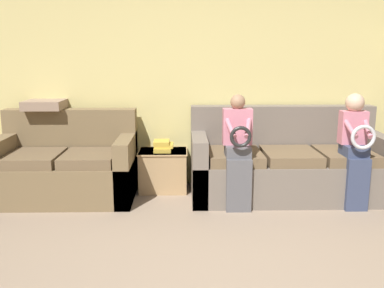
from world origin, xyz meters
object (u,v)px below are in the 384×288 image
Objects in this scene: couch_main at (286,165)px; throw_pillow at (45,105)px; child_left_seated at (238,147)px; couch_side at (66,168)px; book_stack at (163,146)px; side_shelf at (163,170)px; child_right_seated at (355,144)px.

throw_pillow is (-2.71, 0.26, 0.66)m from couch_main.
child_left_seated is 2.73× the size of throw_pillow.
couch_side is 4.98× the size of book_stack.
throw_pillow is (-2.12, 0.65, 0.36)m from child_left_seated.
book_stack is 0.70× the size of throw_pillow.
couch_side is at bearing 169.00° from child_left_seated.
couch_side is at bearing -167.67° from side_shelf.
child_left_seated is 0.99× the size of child_right_seated.
couch_side is at bearing 173.33° from child_right_seated.
couch_main is at bearing -8.16° from book_stack.
child_right_seated is 2.07m from book_stack.
side_shelf is (-1.39, 0.20, -0.10)m from couch_main.
throw_pillow reaches higher than couch_main.
couch_main is at bearing -8.14° from side_shelf.
throw_pillow is at bearing 177.40° from book_stack.
couch_main is 7.08× the size of book_stack.
child_left_seated is at bearing -11.00° from couch_side.
couch_side reaches higher than book_stack.
child_left_seated is 2.24m from throw_pillow.
child_left_seated reaches higher than couch_main.
couch_side is (-2.44, -0.03, -0.01)m from couch_main.
couch_side is at bearing -179.26° from couch_main.
side_shelf is (-0.79, 0.59, -0.39)m from child_left_seated.
child_right_seated is (1.19, 0.00, 0.03)m from child_left_seated.
child_left_seated is (1.84, -0.36, 0.30)m from couch_side.
couch_main is 1.82× the size of child_left_seated.
couch_side is at bearing -167.63° from book_stack.
book_stack is at bearing 12.37° from couch_side.
couch_main is 0.77m from child_left_seated.
throw_pillow is (-1.33, 0.06, 0.75)m from side_shelf.
child_right_seated is at bearing 0.13° from child_left_seated.
child_left_seated is at bearing -146.91° from couch_main.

